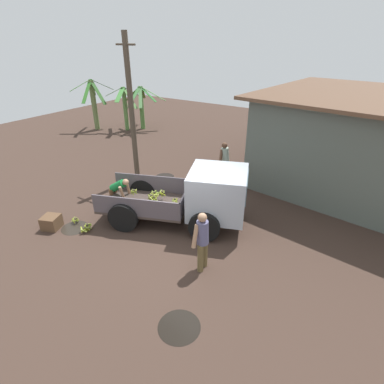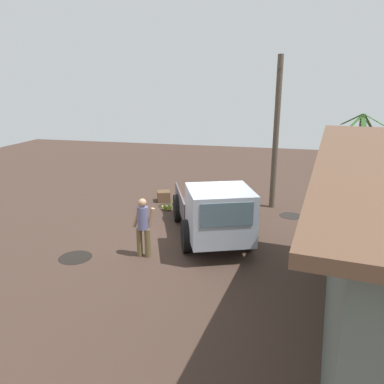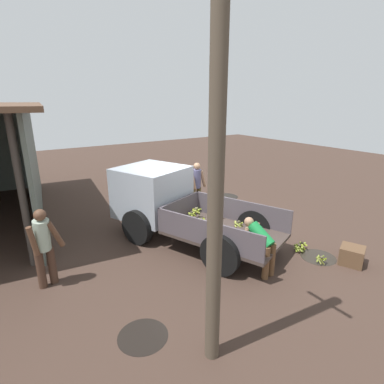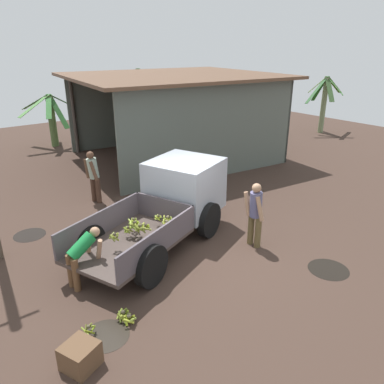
{
  "view_description": "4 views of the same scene",
  "coord_description": "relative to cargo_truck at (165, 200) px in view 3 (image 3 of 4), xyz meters",
  "views": [
    {
      "loc": [
        4.32,
        -6.24,
        5.4
      ],
      "look_at": [
        -0.2,
        0.73,
        1.07
      ],
      "focal_mm": 28.0,
      "sensor_mm": 36.0,
      "label": 1
    },
    {
      "loc": [
        10.16,
        2.49,
        4.62
      ],
      "look_at": [
        -1.33,
        -0.27,
        1.18
      ],
      "focal_mm": 35.0,
      "sensor_mm": 36.0,
      "label": 2
    },
    {
      "loc": [
        -6.8,
        4.5,
        3.68
      ],
      "look_at": [
        -0.61,
        0.39,
        1.37
      ],
      "focal_mm": 28.0,
      "sensor_mm": 36.0,
      "label": 3
    },
    {
      "loc": [
        -5.04,
        -6.63,
        4.76
      ],
      "look_at": [
        0.05,
        -0.04,
        1.43
      ],
      "focal_mm": 35.0,
      "sensor_mm": 36.0,
      "label": 4
    }
  ],
  "objects": [
    {
      "name": "banana_bunch_on_ground_3",
      "position": [
        -3.91,
        -2.84,
        -0.89
      ],
      "size": [
        0.3,
        0.3,
        0.22
      ],
      "color": "#4B4431",
      "rests_on": "ground"
    },
    {
      "name": "utility_pole",
      "position": [
        -4.13,
        1.47,
        1.83
      ],
      "size": [
        0.9,
        0.21,
        5.6
      ],
      "color": "#4F4335",
      "rests_on": "ground"
    },
    {
      "name": "person_foreground_visitor",
      "position": [
        1.09,
        -1.82,
        -0.09
      ],
      "size": [
        0.34,
        0.67,
        1.67
      ],
      "rotation": [
        0.0,
        0.0,
        3.2
      ],
      "color": "brown",
      "rests_on": "ground"
    },
    {
      "name": "ground",
      "position": [
        -0.15,
        -0.8,
        -1.01
      ],
      "size": [
        36.0,
        36.0,
        0.0
      ],
      "primitive_type": "plane",
      "color": "#402E26"
    },
    {
      "name": "banana_bunch_on_ground_1",
      "position": [
        -2.77,
        -2.45,
        -0.89
      ],
      "size": [
        0.28,
        0.25,
        0.22
      ],
      "color": "brown",
      "rests_on": "ground"
    },
    {
      "name": "mud_patch_0",
      "position": [
        -3.23,
        2.19,
        -1.01
      ],
      "size": [
        0.82,
        0.82,
        0.01
      ],
      "primitive_type": "cylinder",
      "color": "black",
      "rests_on": "ground"
    },
    {
      "name": "wooden_crate_0",
      "position": [
        -3.84,
        -2.82,
        -0.8
      ],
      "size": [
        0.65,
        0.65,
        0.42
      ],
      "primitive_type": "cube",
      "rotation": [
        0.0,
        0.0,
        5.11
      ],
      "color": "brown",
      "rests_on": "ground"
    },
    {
      "name": "mud_patch_2",
      "position": [
        -3.25,
        -2.45,
        -1.01
      ],
      "size": [
        0.83,
        0.83,
        0.01
      ],
      "primitive_type": "cylinder",
      "color": "#2C251E",
      "rests_on": "ground"
    },
    {
      "name": "cargo_truck",
      "position": [
        0.0,
        0.0,
        0.0
      ],
      "size": [
        4.9,
        3.27,
        1.87
      ],
      "rotation": [
        0.0,
        0.0,
        0.37
      ],
      "color": "#433631",
      "rests_on": "ground"
    },
    {
      "name": "person_bystander_near_shed",
      "position": [
        -0.88,
        3.2,
        -0.08
      ],
      "size": [
        0.44,
        0.69,
        1.69
      ],
      "rotation": [
        0.0,
        0.0,
        3.43
      ],
      "color": "#452D21",
      "rests_on": "ground"
    },
    {
      "name": "banana_bunch_on_ground_0",
      "position": [
        -3.46,
        -2.24,
        -0.89
      ],
      "size": [
        0.25,
        0.25,
        0.2
      ],
      "color": "brown",
      "rests_on": "ground"
    },
    {
      "name": "mud_patch_1",
      "position": [
        1.64,
        -3.63,
        -1.01
      ],
      "size": [
        0.91,
        0.91,
        0.01
      ],
      "primitive_type": "cylinder",
      "color": "black",
      "rests_on": "ground"
    },
    {
      "name": "banana_bunch_on_ground_2",
      "position": [
        -2.81,
        -2.28,
        -0.89
      ],
      "size": [
        0.26,
        0.26,
        0.22
      ],
      "color": "#3F3929",
      "rests_on": "ground"
    },
    {
      "name": "person_worker_loading",
      "position": [
        -2.92,
        -0.76,
        -0.29
      ],
      "size": [
        0.78,
        0.61,
        1.2
      ],
      "rotation": [
        0.0,
        0.0,
        0.14
      ],
      "color": "brown",
      "rests_on": "ground"
    }
  ]
}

